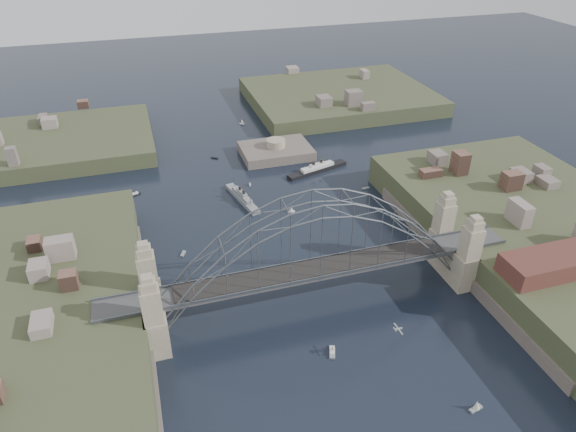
% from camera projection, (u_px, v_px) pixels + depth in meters
% --- Properties ---
extents(ground, '(500.00, 500.00, 0.00)m').
position_uv_depth(ground, '(314.00, 301.00, 105.88)').
color(ground, black).
rests_on(ground, ground).
extents(bridge, '(84.00, 13.80, 24.60)m').
position_uv_depth(bridge, '(315.00, 253.00, 99.38)').
color(bridge, '#444446').
rests_on(bridge, ground).
extents(shore_west, '(50.50, 90.00, 12.00)m').
position_uv_depth(shore_west, '(7.00, 357.00, 90.48)').
color(shore_west, '#3A4126').
rests_on(shore_west, ground).
extents(shore_east, '(50.50, 90.00, 12.00)m').
position_uv_depth(shore_east, '(547.00, 246.00, 119.20)').
color(shore_east, '#3A4126').
rests_on(shore_east, ground).
extents(headland_nw, '(60.00, 45.00, 9.00)m').
position_uv_depth(headland_nw, '(59.00, 149.00, 168.97)').
color(headland_nw, '#3A4126').
rests_on(headland_nw, ground).
extents(headland_ne, '(70.00, 55.00, 9.50)m').
position_uv_depth(headland_ne, '(339.00, 101.00, 207.32)').
color(headland_ne, '#3A4126').
rests_on(headland_ne, ground).
extents(fort_island, '(22.00, 16.00, 9.40)m').
position_uv_depth(fort_island, '(276.00, 156.00, 165.90)').
color(fort_island, '#5A5048').
rests_on(fort_island, ground).
extents(wharf_shed, '(20.00, 8.00, 4.00)m').
position_uv_depth(wharf_shed, '(552.00, 264.00, 100.27)').
color(wharf_shed, '#592D26').
rests_on(wharf_shed, shore_east).
extents(finger_pier, '(4.00, 22.00, 1.40)m').
position_uv_depth(finger_pier, '(571.00, 355.00, 92.55)').
color(finger_pier, '#444446').
rests_on(finger_pier, ground).
extents(naval_cruiser_near, '(5.96, 17.55, 5.23)m').
position_uv_depth(naval_cruiser_near, '(242.00, 198.00, 140.63)').
color(naval_cruiser_near, gray).
rests_on(naval_cruiser_near, ground).
extents(naval_cruiser_far, '(4.21, 13.96, 4.67)m').
position_uv_depth(naval_cruiser_far, '(144.00, 143.00, 172.24)').
color(naval_cruiser_far, gray).
rests_on(naval_cruiser_far, ground).
extents(ocean_liner, '(20.30, 8.31, 4.99)m').
position_uv_depth(ocean_liner, '(317.00, 169.00, 155.53)').
color(ocean_liner, black).
rests_on(ocean_liner, ground).
extents(aeroplane, '(1.56, 2.94, 0.43)m').
position_uv_depth(aeroplane, '(398.00, 329.00, 87.85)').
color(aeroplane, '#A7A9AE').
extents(small_boat_a, '(1.59, 2.31, 0.45)m').
position_uv_depth(small_boat_a, '(183.00, 254.00, 119.69)').
color(small_boat_a, silver).
rests_on(small_boat_a, ground).
extents(small_boat_b, '(1.88, 1.06, 2.38)m').
position_uv_depth(small_boat_b, '(291.00, 209.00, 135.25)').
color(small_boat_b, silver).
rests_on(small_boat_b, ground).
extents(small_boat_c, '(2.03, 3.26, 1.43)m').
position_uv_depth(small_boat_c, '(332.00, 352.00, 93.77)').
color(small_boat_c, silver).
rests_on(small_boat_c, ground).
extents(small_boat_d, '(2.27, 0.90, 0.45)m').
position_uv_depth(small_boat_d, '(366.00, 188.00, 146.55)').
color(small_boat_d, silver).
rests_on(small_boat_d, ground).
extents(small_boat_e, '(3.20, 2.10, 1.43)m').
position_uv_depth(small_boat_e, '(135.00, 194.00, 143.45)').
color(small_boat_e, silver).
rests_on(small_boat_e, ground).
extents(small_boat_f, '(0.74, 1.59, 1.43)m').
position_uv_depth(small_boat_f, '(250.00, 185.00, 148.10)').
color(small_boat_f, silver).
rests_on(small_boat_f, ground).
extents(small_boat_g, '(2.51, 1.26, 2.38)m').
position_uv_depth(small_boat_g, '(477.00, 406.00, 83.09)').
color(small_boat_g, silver).
rests_on(small_boat_g, ground).
extents(small_boat_h, '(2.23, 1.93, 0.45)m').
position_uv_depth(small_boat_h, '(215.00, 158.00, 163.66)').
color(small_boat_h, silver).
rests_on(small_boat_h, ground).
extents(small_boat_i, '(1.19, 2.19, 1.43)m').
position_uv_depth(small_boat_i, '(405.00, 249.00, 121.06)').
color(small_boat_i, silver).
rests_on(small_boat_i, ground).
extents(small_boat_k, '(1.96, 1.59, 2.38)m').
position_uv_depth(small_boat_k, '(242.00, 122.00, 187.66)').
color(small_boat_k, silver).
rests_on(small_boat_k, ground).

